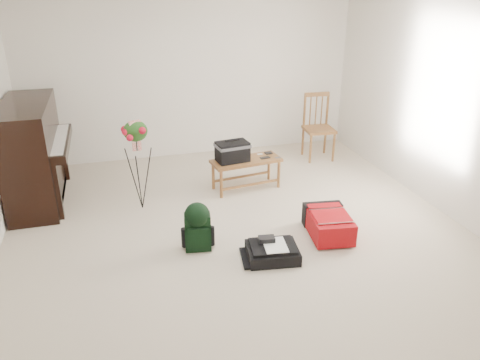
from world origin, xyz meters
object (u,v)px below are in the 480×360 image
object	(u,v)px
black_duffel	(272,251)
piano	(34,155)
flower_stand	(139,166)
dining_chair	(318,127)
bench	(237,154)
green_backpack	(198,224)
red_suitcase	(327,222)

from	to	relation	value
black_duffel	piano	bearing A→B (deg)	146.84
flower_stand	black_duffel	bearing A→B (deg)	-71.50
black_duffel	flower_stand	size ratio (longest dim) A/B	0.49
flower_stand	piano	bearing A→B (deg)	134.69
dining_chair	black_duffel	xyz separation A→B (m)	(-1.61, -2.51, -0.41)
bench	flower_stand	distance (m)	1.28
green_backpack	black_duffel	bearing A→B (deg)	-19.97
red_suitcase	flower_stand	bearing A→B (deg)	156.16
piano	green_backpack	xyz separation A→B (m)	(1.69, -1.69, -0.31)
black_duffel	red_suitcase	bearing A→B (deg)	30.39
red_suitcase	green_backpack	world-z (taller)	green_backpack
green_backpack	flower_stand	bearing A→B (deg)	122.00
dining_chair	red_suitcase	xyz separation A→B (m)	(-0.87, -2.21, -0.34)
piano	green_backpack	world-z (taller)	piano
dining_chair	red_suitcase	world-z (taller)	dining_chair
bench	dining_chair	size ratio (longest dim) A/B	0.96
piano	flower_stand	size ratio (longest dim) A/B	1.31
red_suitcase	flower_stand	world-z (taller)	flower_stand
piano	flower_stand	world-z (taller)	piano
dining_chair	flower_stand	bearing A→B (deg)	-155.09
red_suitcase	black_duffel	distance (m)	0.80
dining_chair	flower_stand	distance (m)	2.96
dining_chair	black_duffel	bearing A→B (deg)	-118.09
dining_chair	green_backpack	xyz separation A→B (m)	(-2.29, -2.14, -0.19)
piano	red_suitcase	bearing A→B (deg)	-29.39
red_suitcase	green_backpack	distance (m)	1.43
bench	red_suitcase	size ratio (longest dim) A/B	1.41
dining_chair	green_backpack	bearing A→B (deg)	-132.41
red_suitcase	bench	bearing A→B (deg)	122.41
red_suitcase	green_backpack	xyz separation A→B (m)	(-1.42, 0.06, 0.15)
red_suitcase	black_duffel	bearing A→B (deg)	-149.57
dining_chair	piano	bearing A→B (deg)	-168.98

